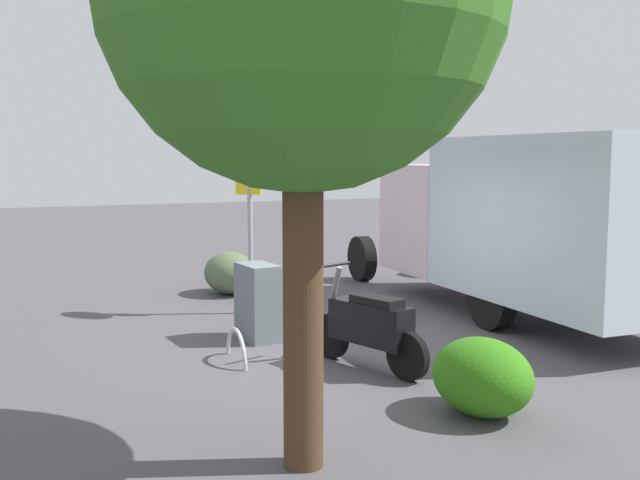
# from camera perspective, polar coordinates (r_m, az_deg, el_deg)

# --- Properties ---
(ground_plane) EXTENTS (60.00, 60.00, 0.00)m
(ground_plane) POSITION_cam_1_polar(r_m,az_deg,el_deg) (9.55, 2.31, -8.64)
(ground_plane) COLOR #4D494F
(box_truck_near) EXTENTS (7.41, 2.46, 2.79)m
(box_truck_near) POSITION_cam_1_polar(r_m,az_deg,el_deg) (11.74, 15.61, 1.74)
(box_truck_near) COLOR black
(box_truck_near) RESTS_ON ground
(motorcycle) EXTENTS (1.74, 0.80, 1.20)m
(motorcycle) POSITION_cam_1_polar(r_m,az_deg,el_deg) (8.63, 3.88, -6.73)
(motorcycle) COLOR black
(motorcycle) RESTS_ON ground
(stop_sign) EXTENTS (0.71, 0.33, 3.14)m
(stop_sign) POSITION_cam_1_polar(r_m,az_deg,el_deg) (11.53, -5.57, 4.51)
(stop_sign) COLOR #9E9EA3
(stop_sign) RESTS_ON ground
(utility_cabinet) EXTENTS (0.74, 0.48, 1.05)m
(utility_cabinet) POSITION_cam_1_polar(r_m,az_deg,el_deg) (10.03, -4.88, -4.84)
(utility_cabinet) COLOR slate
(utility_cabinet) RESTS_ON ground
(bike_rack_hoop) EXTENTS (0.85, 0.08, 0.85)m
(bike_rack_hoop) POSITION_cam_1_polar(r_m,az_deg,el_deg) (9.11, -6.55, -9.44)
(bike_rack_hoop) COLOR #B7B7BC
(bike_rack_hoop) RESTS_ON ground
(shrub_near_sign) EXTENTS (1.13, 0.93, 0.77)m
(shrub_near_sign) POSITION_cam_1_polar(r_m,az_deg,el_deg) (13.40, -7.04, -2.57)
(shrub_near_sign) COLOR #506442
(shrub_near_sign) RESTS_ON ground
(shrub_mid_verge) EXTENTS (1.10, 0.90, 0.75)m
(shrub_mid_verge) POSITION_cam_1_polar(r_m,az_deg,el_deg) (7.37, 12.56, -10.38)
(shrub_mid_verge) COLOR #307515
(shrub_mid_verge) RESTS_ON ground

